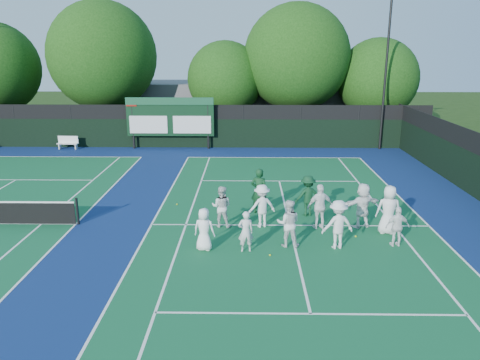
{
  "coord_description": "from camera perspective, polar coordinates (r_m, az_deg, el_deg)",
  "views": [
    {
      "loc": [
        -1.68,
        -16.32,
        6.76
      ],
      "look_at": [
        -2.0,
        3.0,
        1.3
      ],
      "focal_mm": 35.0,
      "sensor_mm": 36.0,
      "label": 1
    }
  ],
  "objects": [
    {
      "name": "player_back_1",
      "position": [
        18.19,
        2.68,
        -3.18
      ],
      "size": [
        1.25,
        0.97,
        1.71
      ],
      "primitive_type": "imported",
      "rotation": [
        0.0,
        0.0,
        3.48
      ],
      "color": "white",
      "rests_on": "ground"
    },
    {
      "name": "court_apron",
      "position": [
        19.09,
        -12.25,
        -5.33
      ],
      "size": [
        34.0,
        32.0,
        0.01
      ],
      "primitive_type": "cube",
      "color": "navy",
      "rests_on": "ground"
    },
    {
      "name": "player_back_2",
      "position": [
        18.26,
        9.74,
        -3.21
      ],
      "size": [
        1.12,
        0.68,
        1.78
      ],
      "primitive_type": "imported",
      "rotation": [
        0.0,
        0.0,
        3.39
      ],
      "color": "white",
      "rests_on": "ground"
    },
    {
      "name": "near_court",
      "position": [
        18.67,
        6.08,
        -5.51
      ],
      "size": [
        11.05,
        23.85,
        0.01
      ],
      "color": "#12572F",
      "rests_on": "ground"
    },
    {
      "name": "clubhouse",
      "position": [
        40.6,
        0.49,
        9.05
      ],
      "size": [
        18.0,
        6.0,
        4.0
      ],
      "primitive_type": "cube",
      "color": "slate",
      "rests_on": "ground"
    },
    {
      "name": "player_front_3",
      "position": [
        16.61,
        11.83,
        -5.34
      ],
      "size": [
        1.24,
        0.87,
        1.74
      ],
      "primitive_type": "imported",
      "rotation": [
        0.0,
        0.0,
        3.35
      ],
      "color": "white",
      "rests_on": "ground"
    },
    {
      "name": "coach_right",
      "position": [
        19.58,
        8.26,
        -1.92
      ],
      "size": [
        1.25,
        0.91,
        1.73
      ],
      "primitive_type": "imported",
      "rotation": [
        0.0,
        0.0,
        3.41
      ],
      "color": "#0F391E",
      "rests_on": "ground"
    },
    {
      "name": "tennis_ball_0",
      "position": [
        16.0,
        3.68,
        -9.12
      ],
      "size": [
        0.07,
        0.07,
        0.07
      ],
      "primitive_type": "sphere",
      "color": "#C0CE18",
      "rests_on": "ground"
    },
    {
      "name": "player_back_3",
      "position": [
        18.73,
        14.7,
        -3.01
      ],
      "size": [
        1.74,
        1.05,
        1.79
      ],
      "primitive_type": "imported",
      "rotation": [
        0.0,
        0.0,
        3.48
      ],
      "color": "white",
      "rests_on": "ground"
    },
    {
      "name": "tree_b",
      "position": [
        37.46,
        -16.14,
        14.03
      ],
      "size": [
        8.04,
        8.04,
        10.24
      ],
      "color": "black",
      "rests_on": "ground"
    },
    {
      "name": "tree_e",
      "position": [
        37.31,
        16.63,
        11.51
      ],
      "size": [
        5.99,
        5.99,
        7.56
      ],
      "color": "black",
      "rests_on": "ground"
    },
    {
      "name": "player_front_1",
      "position": [
        16.04,
        0.71,
        -6.3
      ],
      "size": [
        0.58,
        0.42,
        1.46
      ],
      "primitive_type": "imported",
      "rotation": [
        0.0,
        0.0,
        3.28
      ],
      "color": "silver",
      "rests_on": "ground"
    },
    {
      "name": "light_pole_right",
      "position": [
        33.32,
        17.5,
        14.29
      ],
      "size": [
        1.2,
        0.3,
        10.12
      ],
      "color": "black",
      "rests_on": "ground"
    },
    {
      "name": "player_back_4",
      "position": [
        18.36,
        17.67,
        -3.49
      ],
      "size": [
        0.98,
        0.69,
        1.87
      ],
      "primitive_type": "imported",
      "rotation": [
        0.0,
        0.0,
        3.03
      ],
      "color": "white",
      "rests_on": "ground"
    },
    {
      "name": "tennis_ball_2",
      "position": [
        17.97,
        13.93,
        -6.7
      ],
      "size": [
        0.07,
        0.07,
        0.07
      ],
      "primitive_type": "sphere",
      "color": "#C0CE18",
      "rests_on": "ground"
    },
    {
      "name": "tree_c",
      "position": [
        36.01,
        -1.58,
        11.96
      ],
      "size": [
        5.66,
        5.66,
        7.35
      ],
      "color": "black",
      "rests_on": "ground"
    },
    {
      "name": "player_front_4",
      "position": [
        17.37,
        18.64,
        -5.41
      ],
      "size": [
        0.89,
        0.44,
        1.46
      ],
      "primitive_type": "imported",
      "rotation": [
        0.0,
        0.0,
        3.24
      ],
      "color": "white",
      "rests_on": "ground"
    },
    {
      "name": "tennis_ball_5",
      "position": [
        19.71,
        11.65,
        -4.52
      ],
      "size": [
        0.07,
        0.07,
        0.07
      ],
      "primitive_type": "sphere",
      "color": "#C0CE18",
      "rests_on": "ground"
    },
    {
      "name": "player_back_0",
      "position": [
        18.22,
        -2.27,
        -3.25
      ],
      "size": [
        0.89,
        0.75,
        1.64
      ],
      "primitive_type": "imported",
      "rotation": [
        0.0,
        0.0,
        2.97
      ],
      "color": "silver",
      "rests_on": "ground"
    },
    {
      "name": "scoreboard",
      "position": [
        32.67,
        -8.53,
        7.57
      ],
      "size": [
        6.0,
        0.21,
        3.55
      ],
      "color": "black",
      "rests_on": "ground"
    },
    {
      "name": "tree_d",
      "position": [
        36.11,
        7.16,
        14.29
      ],
      "size": [
        7.86,
        7.86,
        10.03
      ],
      "color": "black",
      "rests_on": "ground"
    },
    {
      "name": "bench",
      "position": [
        34.62,
        -20.23,
        4.36
      ],
      "size": [
        1.45,
        0.47,
        0.9
      ],
      "color": "white",
      "rests_on": "ground"
    },
    {
      "name": "player_front_2",
      "position": [
        16.52,
        5.92,
        -5.27
      ],
      "size": [
        0.87,
        0.7,
        1.71
      ],
      "primitive_type": "imported",
      "rotation": [
        0.0,
        0.0,
        3.07
      ],
      "color": "silver",
      "rests_on": "ground"
    },
    {
      "name": "back_fence",
      "position": [
        33.05,
        -6.62,
        6.27
      ],
      "size": [
        34.0,
        0.08,
        3.0
      ],
      "color": "black",
      "rests_on": "ground"
    },
    {
      "name": "coach_left",
      "position": [
        19.64,
        2.35,
        -1.36
      ],
      "size": [
        0.81,
        0.64,
        1.96
      ],
      "primitive_type": "imported",
      "rotation": [
        0.0,
        0.0,
        2.88
      ],
      "color": "#0F3A1C",
      "rests_on": "ground"
    },
    {
      "name": "ground",
      "position": [
        17.75,
        6.35,
        -6.72
      ],
      "size": [
        120.0,
        120.0,
        0.0
      ],
      "primitive_type": "plane",
      "color": "#1B330D",
      "rests_on": "ground"
    },
    {
      "name": "tennis_ball_4",
      "position": [
        19.24,
        5.82,
        -4.77
      ],
      "size": [
        0.07,
        0.07,
        0.07
      ],
      "primitive_type": "sphere",
      "color": "#C0CE18",
      "rests_on": "ground"
    },
    {
      "name": "tennis_ball_3",
      "position": [
        21.1,
        -7.69,
        -2.96
      ],
      "size": [
        0.07,
        0.07,
        0.07
      ],
      "primitive_type": "sphere",
      "color": "#C0CE18",
      "rests_on": "ground"
    },
    {
      "name": "player_front_0",
      "position": [
        16.2,
        -4.4,
        -6.02
      ],
      "size": [
        0.83,
        0.63,
        1.52
      ],
      "primitive_type": "imported",
      "rotation": [
        0.0,
        0.0,
        2.93
      ],
      "color": "white",
      "rests_on": "ground"
    }
  ]
}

